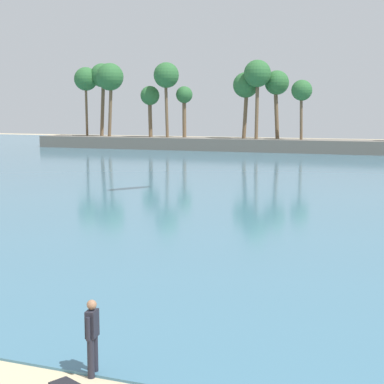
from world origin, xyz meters
TOP-DOWN VIEW (x-y plane):
  - sea at (0.00, 66.69)m, footprint 220.00×113.56m
  - palm_headland at (-3.83, 83.39)m, footprint 104.84×6.34m
  - person_at_waterline at (-1.17, 9.98)m, footprint 0.25×0.54m

SIDE VIEW (x-z plane):
  - sea at x=0.00m, z-range 0.00..0.06m
  - person_at_waterline at x=-1.17m, z-range 0.06..1.73m
  - palm_headland at x=-3.83m, z-range -2.49..10.86m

